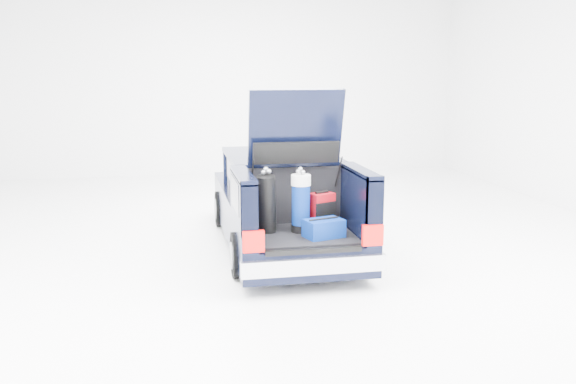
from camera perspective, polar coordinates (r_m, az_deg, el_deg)
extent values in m
plane|color=white|center=(9.60, -0.57, -5.07)|extent=(14.00, 14.00, 0.00)
cube|color=black|center=(10.09, -1.25, -1.32)|extent=(1.75, 3.00, 0.70)
cube|color=black|center=(11.63, -2.56, -0.13)|extent=(1.70, 0.30, 0.50)
cube|color=#B8B8C0|center=(11.78, -2.66, -0.33)|extent=(1.72, 0.10, 0.22)
cube|color=black|center=(9.49, -0.75, 1.69)|extent=(1.55, 1.95, 0.54)
cube|color=black|center=(9.44, -0.75, 3.42)|extent=(1.62, 2.05, 0.06)
cube|color=black|center=(8.09, 1.36, -5.64)|extent=(1.75, 1.30, 0.40)
cube|color=black|center=(8.04, 1.34, -4.06)|extent=(1.32, 1.18, 0.05)
cube|color=black|center=(7.80, -4.19, -1.55)|extent=(0.20, 1.30, 0.85)
cube|color=black|center=(8.13, 6.73, -1.07)|extent=(0.20, 1.30, 0.85)
cube|color=black|center=(7.72, -4.24, 1.60)|extent=(0.20, 1.30, 0.06)
cube|color=black|center=(8.04, 6.80, 1.95)|extent=(0.20, 1.30, 0.06)
cube|color=black|center=(8.52, 0.49, -0.45)|extent=(1.36, 0.08, 0.84)
cube|color=#B8B8C0|center=(7.45, 2.49, -6.91)|extent=(1.80, 0.12, 0.20)
cube|color=#C20B08|center=(7.24, -3.26, -4.64)|extent=(0.26, 0.07, 0.26)
cube|color=#C20B08|center=(7.57, 7.93, -4.02)|extent=(0.26, 0.07, 0.26)
cube|color=black|center=(7.43, 2.44, -5.55)|extent=(1.20, 0.06, 0.06)
cube|color=black|center=(8.21, 0.74, 6.09)|extent=(1.28, 0.33, 1.03)
cube|color=black|center=(8.24, 0.68, 7.09)|extent=(0.95, 0.17, 0.54)
cylinder|color=black|center=(10.81, -6.26, -1.56)|extent=(0.20, 0.62, 0.62)
cylinder|color=slate|center=(10.81, -6.26, -1.56)|extent=(0.23, 0.36, 0.36)
cylinder|color=black|center=(11.06, 2.24, -1.21)|extent=(0.20, 0.62, 0.62)
cylinder|color=slate|center=(11.06, 2.24, -1.21)|extent=(0.23, 0.36, 0.36)
cylinder|color=black|center=(8.11, -4.57, -5.91)|extent=(0.20, 0.62, 0.62)
cylinder|color=slate|center=(8.11, -4.57, -5.91)|extent=(0.23, 0.36, 0.36)
cylinder|color=black|center=(8.44, 6.61, -5.26)|extent=(0.20, 0.62, 0.62)
cylinder|color=slate|center=(8.44, 6.61, -5.26)|extent=(0.23, 0.36, 0.36)
cube|color=maroon|center=(8.21, 3.18, -1.80)|extent=(0.37, 0.30, 0.49)
cube|color=black|center=(8.15, 3.20, -0.01)|extent=(0.20, 0.12, 0.03)
cube|color=black|center=(8.13, 3.34, -2.29)|extent=(0.31, 0.14, 0.38)
cylinder|color=black|center=(7.99, -2.00, -1.15)|extent=(0.34, 0.39, 0.79)
cube|color=white|center=(8.08, -2.12, -0.81)|extent=(0.09, 0.05, 0.28)
sphere|color=#99999E|center=(7.92, -2.31, 1.85)|extent=(0.06, 0.06, 0.06)
sphere|color=#99999E|center=(7.88, -1.79, 1.94)|extent=(0.06, 0.06, 0.06)
cylinder|color=black|center=(8.11, 1.20, -3.38)|extent=(0.34, 0.34, 0.10)
cylinder|color=navy|center=(8.04, 1.21, -1.18)|extent=(0.31, 0.31, 0.55)
cylinder|color=white|center=(7.97, 1.22, 1.12)|extent=(0.34, 0.34, 0.14)
sphere|color=#99999E|center=(7.98, 1.40, 1.86)|extent=(0.06, 0.06, 0.06)
sphere|color=#99999E|center=(7.99, 1.16, 2.16)|extent=(0.06, 0.06, 0.06)
cube|color=navy|center=(7.85, 3.37, -3.41)|extent=(0.55, 0.44, 0.23)
cylinder|color=black|center=(7.82, 3.38, -2.51)|extent=(0.41, 0.14, 0.03)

